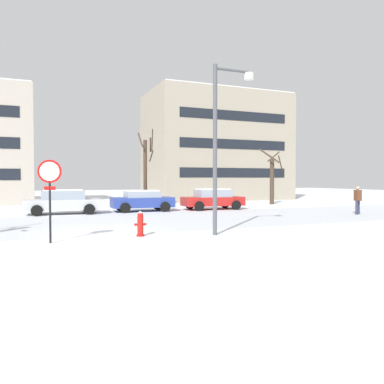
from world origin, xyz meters
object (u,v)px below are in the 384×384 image
(stop_sign, at_px, (50,185))
(parked_car_red, at_px, (213,199))
(parked_car_silver, at_px, (63,202))
(parked_car_blue, at_px, (142,200))
(fire_hydrant, at_px, (140,224))
(street_lamp, at_px, (222,133))
(pedestrian_crossing, at_px, (358,198))

(stop_sign, bearing_deg, parked_car_red, 44.14)
(parked_car_silver, height_order, parked_car_blue, parked_car_silver)
(stop_sign, xyz_separation_m, fire_hydrant, (3.11, 0.32, -1.45))
(street_lamp, relative_size, parked_car_silver, 1.41)
(fire_hydrant, bearing_deg, stop_sign, -174.07)
(parked_car_silver, distance_m, parked_car_blue, 4.91)
(fire_hydrant, height_order, street_lamp, street_lamp)
(stop_sign, height_order, parked_car_red, stop_sign)
(stop_sign, distance_m, pedestrian_crossing, 17.71)
(street_lamp, bearing_deg, parked_car_red, 66.16)
(parked_car_silver, bearing_deg, stop_sign, -95.81)
(parked_car_blue, distance_m, parked_car_red, 4.92)
(fire_hydrant, xyz_separation_m, pedestrian_crossing, (14.13, 3.58, 0.51))
(fire_hydrant, bearing_deg, street_lamp, -14.14)
(stop_sign, height_order, pedestrian_crossing, stop_sign)
(stop_sign, xyz_separation_m, parked_car_silver, (1.10, 10.84, -1.17))
(street_lamp, height_order, parked_car_silver, street_lamp)
(stop_sign, relative_size, pedestrian_crossing, 1.63)
(parked_car_red, bearing_deg, fire_hydrant, -127.24)
(stop_sign, height_order, parked_car_blue, stop_sign)
(street_lamp, height_order, parked_car_red, street_lamp)
(stop_sign, distance_m, parked_car_silver, 10.96)
(parked_car_blue, relative_size, parked_car_red, 0.95)
(stop_sign, height_order, fire_hydrant, stop_sign)
(parked_car_blue, bearing_deg, street_lamp, -89.79)
(parked_car_silver, height_order, pedestrian_crossing, pedestrian_crossing)
(street_lamp, height_order, parked_car_blue, street_lamp)
(street_lamp, bearing_deg, stop_sign, 176.05)
(pedestrian_crossing, bearing_deg, parked_car_silver, 156.73)
(stop_sign, xyz_separation_m, parked_car_blue, (6.02, 10.95, -1.20))
(stop_sign, bearing_deg, fire_hydrant, 5.93)
(street_lamp, bearing_deg, parked_car_blue, 90.21)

